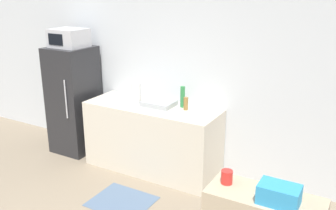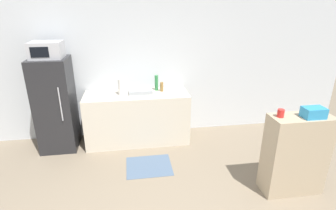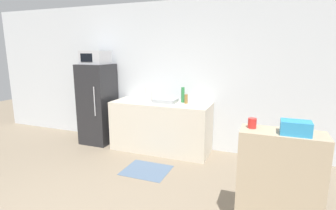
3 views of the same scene
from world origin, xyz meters
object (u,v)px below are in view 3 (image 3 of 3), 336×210
(bottle_short, at_px, (186,99))
(basket, at_px, (296,128))
(refrigerator, at_px, (98,104))
(jar, at_px, (252,123))
(bottle_tall, at_px, (183,95))
(paper_towel_roll, at_px, (148,94))
(microwave, at_px, (95,57))

(bottle_short, bearing_deg, basket, -48.80)
(refrigerator, distance_m, jar, 3.33)
(bottle_tall, height_order, paper_towel_roll, paper_towel_roll)
(refrigerator, relative_size, jar, 15.98)
(basket, bearing_deg, bottle_short, 131.20)
(bottle_tall, bearing_deg, refrigerator, -174.26)
(microwave, xyz_separation_m, paper_towel_roll, (1.07, 0.01, -0.62))
(refrigerator, bearing_deg, paper_towel_roll, 0.41)
(bottle_short, bearing_deg, bottle_tall, 138.95)
(bottle_short, height_order, basket, basket)
(microwave, bearing_deg, jar, -28.68)
(jar, relative_size, paper_towel_roll, 0.35)
(refrigerator, relative_size, microwave, 3.31)
(bottle_tall, distance_m, bottle_short, 0.12)
(refrigerator, bearing_deg, basket, -26.92)
(microwave, height_order, paper_towel_roll, microwave)
(bottle_tall, height_order, basket, basket)
(microwave, distance_m, bottle_short, 1.86)
(microwave, xyz_separation_m, basket, (3.27, -1.66, -0.53))
(microwave, relative_size, basket, 1.83)
(bottle_tall, xyz_separation_m, basket, (1.62, -1.83, 0.10))
(microwave, distance_m, bottle_tall, 1.77)
(bottle_tall, xyz_separation_m, bottle_short, (0.08, -0.07, -0.05))
(microwave, bearing_deg, refrigerator, 72.78)
(bottle_short, height_order, jar, jar)
(microwave, distance_m, paper_towel_roll, 1.24)
(basket, bearing_deg, bottle_tall, 131.55)
(bottle_tall, bearing_deg, basket, -48.45)
(paper_towel_roll, bearing_deg, bottle_tall, 15.14)
(jar, bearing_deg, microwave, 151.32)
(bottle_short, xyz_separation_m, jar, (1.17, -1.69, 0.14))
(refrigerator, height_order, basket, refrigerator)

